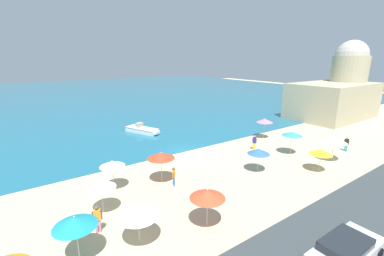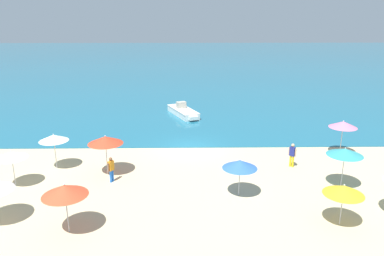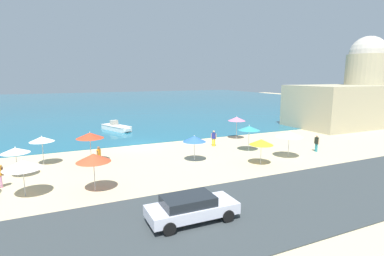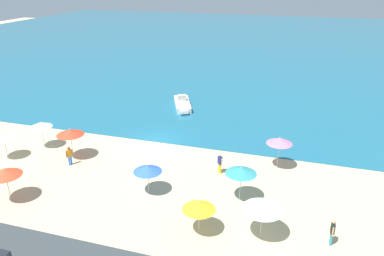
{
  "view_description": "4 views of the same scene",
  "coord_description": "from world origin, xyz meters",
  "px_view_note": "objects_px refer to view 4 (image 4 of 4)",
  "views": [
    {
      "loc": [
        -14.54,
        -22.36,
        9.97
      ],
      "look_at": [
        2.24,
        1.72,
        2.01
      ],
      "focal_mm": 24.0,
      "sensor_mm": 36.0,
      "label": 1
    },
    {
      "loc": [
        -0.3,
        -27.57,
        10.08
      ],
      "look_at": [
        0.13,
        -0.94,
        1.92
      ],
      "focal_mm": 35.0,
      "sensor_mm": 36.0,
      "label": 2
    },
    {
      "loc": [
        -7.92,
        -30.78,
        7.26
      ],
      "look_at": [
        7.02,
        1.83,
        1.04
      ],
      "focal_mm": 28.0,
      "sensor_mm": 36.0,
      "label": 3
    },
    {
      "loc": [
        12.25,
        -28.92,
        14.56
      ],
      "look_at": [
        3.04,
        1.52,
        1.17
      ],
      "focal_mm": 35.0,
      "sensor_mm": 36.0,
      "label": 4
    }
  ],
  "objects_px": {
    "skiff_nearshore": "(182,104)",
    "beach_umbrella_4": "(70,132)",
    "beach_umbrella_2": "(3,136)",
    "bather_1": "(220,162)",
    "beach_umbrella_3": "(241,171)",
    "bather_2": "(332,231)",
    "beach_umbrella_7": "(41,125)",
    "beach_umbrella_1": "(5,172)",
    "beach_umbrella_0": "(148,168)",
    "bather_0": "(69,155)",
    "beach_umbrella_8": "(199,206)",
    "beach_umbrella_11": "(279,141)",
    "beach_umbrella_6": "(263,206)"
  },
  "relations": [
    {
      "from": "skiff_nearshore",
      "to": "beach_umbrella_0",
      "type": "bearing_deg",
      "value": -79.41
    },
    {
      "from": "beach_umbrella_3",
      "to": "bather_2",
      "type": "distance_m",
      "value": 6.68
    },
    {
      "from": "beach_umbrella_0",
      "to": "beach_umbrella_6",
      "type": "height_order",
      "value": "beach_umbrella_6"
    },
    {
      "from": "bather_0",
      "to": "bather_2",
      "type": "xyz_separation_m",
      "value": [
        19.85,
        -3.99,
        0.02
      ]
    },
    {
      "from": "beach_umbrella_2",
      "to": "bather_2",
      "type": "height_order",
      "value": "beach_umbrella_2"
    },
    {
      "from": "beach_umbrella_8",
      "to": "bather_2",
      "type": "distance_m",
      "value": 7.7
    },
    {
      "from": "beach_umbrella_6",
      "to": "bather_1",
      "type": "height_order",
      "value": "beach_umbrella_6"
    },
    {
      "from": "beach_umbrella_11",
      "to": "bather_1",
      "type": "bearing_deg",
      "value": -152.76
    },
    {
      "from": "bather_1",
      "to": "beach_umbrella_4",
      "type": "bearing_deg",
      "value": -175.14
    },
    {
      "from": "beach_umbrella_1",
      "to": "skiff_nearshore",
      "type": "xyz_separation_m",
      "value": [
        5.37,
        21.43,
        -1.79
      ]
    },
    {
      "from": "beach_umbrella_3",
      "to": "beach_umbrella_8",
      "type": "relative_size",
      "value": 1.16
    },
    {
      "from": "skiff_nearshore",
      "to": "bather_0",
      "type": "bearing_deg",
      "value": -105.41
    },
    {
      "from": "beach_umbrella_2",
      "to": "beach_umbrella_7",
      "type": "bearing_deg",
      "value": 58.66
    },
    {
      "from": "beach_umbrella_1",
      "to": "bather_2",
      "type": "xyz_separation_m",
      "value": [
        20.86,
        1.62,
        -1.28
      ]
    },
    {
      "from": "beach_umbrella_0",
      "to": "bather_0",
      "type": "xyz_separation_m",
      "value": [
        -7.69,
        1.98,
        -1.04
      ]
    },
    {
      "from": "beach_umbrella_3",
      "to": "beach_umbrella_6",
      "type": "bearing_deg",
      "value": -61.85
    },
    {
      "from": "beach_umbrella_1",
      "to": "skiff_nearshore",
      "type": "bearing_deg",
      "value": 75.94
    },
    {
      "from": "beach_umbrella_8",
      "to": "beach_umbrella_4",
      "type": "bearing_deg",
      "value": 153.65
    },
    {
      "from": "skiff_nearshore",
      "to": "beach_umbrella_3",
      "type": "bearing_deg",
      "value": -60.11
    },
    {
      "from": "beach_umbrella_6",
      "to": "beach_umbrella_8",
      "type": "relative_size",
      "value": 1.1
    },
    {
      "from": "skiff_nearshore",
      "to": "beach_umbrella_4",
      "type": "bearing_deg",
      "value": -108.33
    },
    {
      "from": "beach_umbrella_1",
      "to": "skiff_nearshore",
      "type": "distance_m",
      "value": 22.17
    },
    {
      "from": "beach_umbrella_2",
      "to": "beach_umbrella_3",
      "type": "height_order",
      "value": "beach_umbrella_3"
    },
    {
      "from": "beach_umbrella_8",
      "to": "beach_umbrella_2",
      "type": "bearing_deg",
      "value": 165.41
    },
    {
      "from": "beach_umbrella_8",
      "to": "skiff_nearshore",
      "type": "height_order",
      "value": "beach_umbrella_8"
    },
    {
      "from": "beach_umbrella_2",
      "to": "bather_1",
      "type": "xyz_separation_m",
      "value": [
        17.67,
        2.68,
        -1.07
      ]
    },
    {
      "from": "beach_umbrella_0",
      "to": "beach_umbrella_4",
      "type": "xyz_separation_m",
      "value": [
        -8.18,
        3.14,
        0.42
      ]
    },
    {
      "from": "bather_0",
      "to": "skiff_nearshore",
      "type": "relative_size",
      "value": 0.3
    },
    {
      "from": "beach_umbrella_1",
      "to": "beach_umbrella_4",
      "type": "bearing_deg",
      "value": 85.68
    },
    {
      "from": "beach_umbrella_0",
      "to": "beach_umbrella_3",
      "type": "distance_m",
      "value": 6.42
    },
    {
      "from": "beach_umbrella_3",
      "to": "bather_2",
      "type": "xyz_separation_m",
      "value": [
        5.82,
        -2.99,
        -1.35
      ]
    },
    {
      "from": "beach_umbrella_4",
      "to": "bather_2",
      "type": "relative_size",
      "value": 1.61
    },
    {
      "from": "beach_umbrella_1",
      "to": "skiff_nearshore",
      "type": "height_order",
      "value": "beach_umbrella_1"
    },
    {
      "from": "bather_1",
      "to": "skiff_nearshore",
      "type": "height_order",
      "value": "bather_1"
    },
    {
      "from": "beach_umbrella_7",
      "to": "beach_umbrella_8",
      "type": "relative_size",
      "value": 1.12
    },
    {
      "from": "bather_0",
      "to": "beach_umbrella_8",
      "type": "bearing_deg",
      "value": -22.83
    },
    {
      "from": "beach_umbrella_4",
      "to": "bather_2",
      "type": "xyz_separation_m",
      "value": [
        20.34,
        -5.15,
        -1.43
      ]
    },
    {
      "from": "beach_umbrella_6",
      "to": "beach_umbrella_11",
      "type": "relative_size",
      "value": 0.91
    },
    {
      "from": "beach_umbrella_0",
      "to": "beach_umbrella_4",
      "type": "relative_size",
      "value": 0.84
    },
    {
      "from": "beach_umbrella_7",
      "to": "bather_2",
      "type": "height_order",
      "value": "beach_umbrella_7"
    },
    {
      "from": "beach_umbrella_0",
      "to": "beach_umbrella_4",
      "type": "bearing_deg",
      "value": 159.03
    },
    {
      "from": "beach_umbrella_1",
      "to": "beach_umbrella_6",
      "type": "distance_m",
      "value": 16.94
    },
    {
      "from": "beach_umbrella_6",
      "to": "bather_2",
      "type": "xyz_separation_m",
      "value": [
        3.96,
        0.49,
        -1.2
      ]
    },
    {
      "from": "bather_0",
      "to": "bather_2",
      "type": "bearing_deg",
      "value": -11.37
    },
    {
      "from": "beach_umbrella_4",
      "to": "skiff_nearshore",
      "type": "distance_m",
      "value": 15.57
    },
    {
      "from": "beach_umbrella_0",
      "to": "beach_umbrella_6",
      "type": "relative_size",
      "value": 0.94
    },
    {
      "from": "beach_umbrella_3",
      "to": "skiff_nearshore",
      "type": "distance_m",
      "value": 19.49
    },
    {
      "from": "beach_umbrella_7",
      "to": "bather_1",
      "type": "bearing_deg",
      "value": 0.02
    },
    {
      "from": "bather_0",
      "to": "bather_2",
      "type": "relative_size",
      "value": 0.98
    },
    {
      "from": "beach_umbrella_4",
      "to": "bather_0",
      "type": "distance_m",
      "value": 1.93
    }
  ]
}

